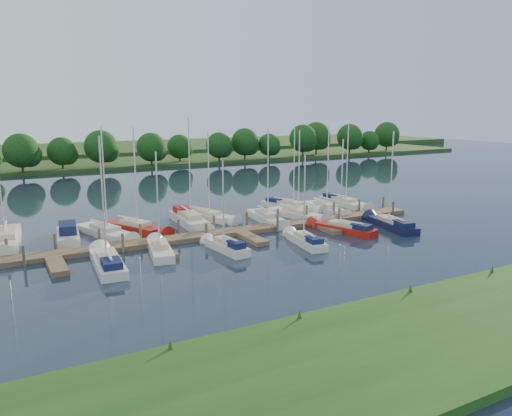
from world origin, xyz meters
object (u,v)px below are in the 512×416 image
sailboat_s_2 (226,247)px  sailboat_n_5 (208,217)px  motorboat (68,236)px  dock (240,233)px  sailboat_n_0 (6,241)px

sailboat_s_2 → sailboat_n_5: bearing=67.9°
sailboat_s_2 → motorboat: bearing=131.7°
sailboat_n_5 → motorboat: bearing=-19.5°
motorboat → sailboat_s_2: 14.44m
dock → sailboat_s_2: sailboat_s_2 is taller
motorboat → sailboat_n_5: (13.92, 1.55, -0.10)m
dock → motorboat: motorboat is taller
dock → sailboat_n_0: bearing=160.7°
sailboat_n_0 → sailboat_s_2: 18.93m
sailboat_s_2 → dock: bearing=44.4°
sailboat_n_0 → motorboat: size_ratio=1.91×
motorboat → sailboat_s_2: sailboat_s_2 is taller
dock → motorboat: bearing=158.2°
sailboat_n_0 → sailboat_s_2: (15.61, -10.70, 0.04)m
motorboat → sailboat_s_2: bearing=144.7°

